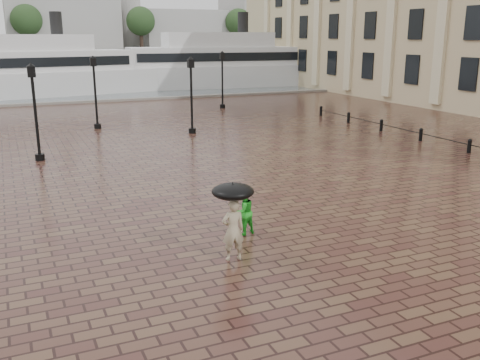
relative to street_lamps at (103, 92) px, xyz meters
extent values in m
plane|color=#3C201B|center=(1.60, -17.60, -2.33)|extent=(300.00, 300.00, 0.00)
plane|color=#475056|center=(1.60, 74.40, -2.33)|extent=(240.00, 240.00, 0.00)
cube|color=slate|center=(1.60, 14.40, -2.33)|extent=(80.00, 0.60, 0.30)
cube|color=#4C4C47|center=(1.60, 142.40, -1.33)|extent=(300.00, 60.00, 2.00)
cube|color=#A29E99|center=(11.60, 132.40, 6.67)|extent=(30.00, 22.00, 14.00)
cube|color=#A29E99|center=(46.60, 132.40, 5.17)|extent=(25.00, 22.00, 11.00)
cube|color=#A29E99|center=(81.60, 132.40, 7.67)|extent=(35.00, 22.00, 16.00)
cylinder|color=#A29E99|center=(31.60, 132.40, 9.67)|extent=(6.00, 6.00, 20.00)
cylinder|color=#2D2119|center=(1.60, 120.40, 1.67)|extent=(1.00, 1.00, 8.00)
sphere|color=#213819|center=(1.60, 120.40, 7.17)|extent=(8.00, 8.00, 8.00)
cylinder|color=#2D2119|center=(31.60, 120.40, 1.67)|extent=(1.00, 1.00, 8.00)
sphere|color=#213819|center=(31.60, 120.40, 7.17)|extent=(8.00, 8.00, 8.00)
cylinder|color=#2D2119|center=(61.60, 120.40, 1.67)|extent=(1.00, 1.00, 8.00)
sphere|color=#213819|center=(61.60, 120.40, 7.17)|extent=(8.00, 8.00, 8.00)
cylinder|color=#2D2119|center=(91.60, 120.40, 1.67)|extent=(1.00, 1.00, 8.00)
sphere|color=#213819|center=(91.60, 120.40, 7.17)|extent=(8.00, 8.00, 8.00)
cylinder|color=black|center=(15.60, -14.60, -2.03)|extent=(0.20, 0.20, 0.60)
sphere|color=black|center=(15.60, -14.60, -1.71)|extent=(0.22, 0.22, 0.22)
cylinder|color=black|center=(15.60, -11.10, -2.03)|extent=(0.20, 0.20, 0.60)
sphere|color=black|center=(15.60, -11.10, -1.71)|extent=(0.22, 0.22, 0.22)
cylinder|color=black|center=(15.60, -7.60, -2.03)|extent=(0.20, 0.20, 0.60)
sphere|color=black|center=(15.60, -7.60, -1.71)|extent=(0.22, 0.22, 0.22)
cylinder|color=black|center=(15.60, -4.10, -2.03)|extent=(0.20, 0.20, 0.60)
sphere|color=black|center=(15.60, -4.10, -1.71)|extent=(0.22, 0.22, 0.22)
cylinder|color=black|center=(15.60, -0.60, -2.03)|extent=(0.20, 0.20, 0.60)
sphere|color=black|center=(15.60, -0.60, -1.71)|extent=(0.22, 0.22, 0.22)
cylinder|color=black|center=(-4.40, -7.60, -2.18)|extent=(0.44, 0.44, 0.30)
cylinder|color=black|center=(-4.40, -7.60, -0.33)|extent=(0.14, 0.14, 4.00)
cube|color=black|center=(-4.40, -7.60, 1.82)|extent=(0.35, 0.35, 0.50)
sphere|color=beige|center=(-4.40, -7.60, 1.82)|extent=(0.28, 0.28, 0.28)
cylinder|color=black|center=(4.60, -3.60, -2.18)|extent=(0.44, 0.44, 0.30)
cylinder|color=black|center=(4.60, -3.60, -0.33)|extent=(0.14, 0.14, 4.00)
cube|color=black|center=(4.60, -3.60, 1.82)|extent=(0.35, 0.35, 0.50)
sphere|color=beige|center=(4.60, -3.60, 1.82)|extent=(0.28, 0.28, 0.28)
cylinder|color=black|center=(10.60, 6.40, -2.18)|extent=(0.44, 0.44, 0.30)
cylinder|color=black|center=(10.60, 6.40, -0.33)|extent=(0.14, 0.14, 4.00)
cube|color=black|center=(10.60, 6.40, 1.82)|extent=(0.35, 0.35, 0.50)
sphere|color=beige|center=(10.60, 6.40, 1.82)|extent=(0.28, 0.28, 0.28)
cylinder|color=black|center=(-0.40, 0.40, -2.18)|extent=(0.44, 0.44, 0.30)
cylinder|color=black|center=(-0.40, 0.40, -0.33)|extent=(0.14, 0.14, 4.00)
cube|color=black|center=(-0.40, 0.40, 1.82)|extent=(0.35, 0.35, 0.50)
sphere|color=beige|center=(-0.40, 0.40, 1.82)|extent=(0.28, 0.28, 0.28)
imported|color=tan|center=(-0.52, -22.05, -1.49)|extent=(0.65, 0.46, 1.67)
imported|color=green|center=(0.51, -20.45, -1.62)|extent=(0.79, 0.68, 1.41)
cube|color=silver|center=(-3.14, 22.26, -1.16)|extent=(24.93, 10.17, 2.33)
cube|color=silver|center=(-3.14, 22.26, 0.98)|extent=(20.01, 8.52, 1.94)
cube|color=silver|center=(-3.14, 22.26, 2.72)|extent=(12.27, 6.52, 1.55)
cylinder|color=black|center=(-0.28, 22.79, 4.47)|extent=(1.17, 1.17, 2.33)
cube|color=black|center=(-2.67, 19.73, 0.98)|extent=(18.15, 3.48, 0.87)
cube|color=black|center=(-3.61, 24.79, 0.98)|extent=(18.15, 3.48, 0.87)
cube|color=silver|center=(17.13, 24.03, -1.11)|extent=(25.64, 8.15, 2.42)
cube|color=silver|center=(17.13, 24.03, 1.10)|extent=(20.54, 6.92, 2.02)
cube|color=silver|center=(17.13, 24.03, 2.92)|extent=(12.45, 5.64, 1.61)
cylinder|color=black|center=(20.15, 23.78, 4.74)|extent=(1.21, 1.21, 2.42)
cube|color=black|center=(16.91, 21.37, 1.10)|extent=(19.11, 1.71, 0.91)
cube|color=black|center=(17.35, 26.70, 1.10)|extent=(19.11, 1.71, 0.91)
cylinder|color=black|center=(-0.52, -22.05, -0.90)|extent=(0.02, 0.02, 0.95)
ellipsoid|color=black|center=(-0.52, -22.05, -0.44)|extent=(1.10, 1.10, 0.39)
camera|label=1|loc=(-5.63, -34.17, 3.45)|focal=40.00mm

